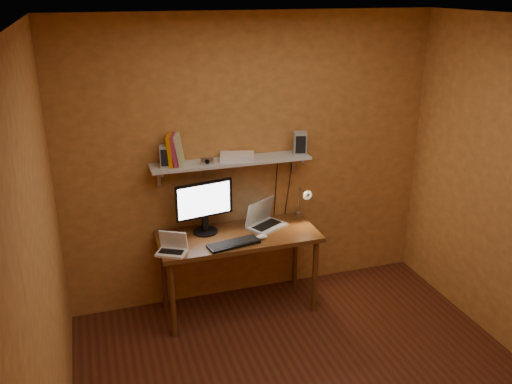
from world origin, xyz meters
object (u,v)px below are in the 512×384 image
object	(u,v)px
keyboard	(234,244)
laptop	(264,219)
desk	(238,243)
wall_shelf	(231,162)
netbook	(172,247)
monitor	(204,205)
desk_lamp	(303,199)
shelf_camera	(207,161)
speaker_left	(166,156)
speaker_right	(300,143)
router	(237,157)
mouse	(262,237)

from	to	relation	value
keyboard	laptop	bearing A→B (deg)	28.52
desk	wall_shelf	size ratio (longest dim) A/B	1.00
desk	laptop	xyz separation A→B (m)	(0.27, 0.11, 0.15)
desk	netbook	size ratio (longest dim) A/B	4.96
monitor	wall_shelf	bearing A→B (deg)	2.54
laptop	keyboard	size ratio (longest dim) A/B	0.90
keyboard	desk_lamp	xyz separation A→B (m)	(0.75, 0.31, 0.20)
desk_lamp	shelf_camera	bearing A→B (deg)	179.78
speaker_left	speaker_right	bearing A→B (deg)	11.03
netbook	speaker_right	xyz separation A→B (m)	(1.24, 0.35, 0.67)
wall_shelf	keyboard	size ratio (longest dim) A/B	3.15
laptop	desk_lamp	distance (m)	0.42
shelf_camera	speaker_right	bearing A→B (deg)	3.81
speaker_right	router	world-z (taller)	speaker_right
router	desk_lamp	bearing A→B (deg)	-7.00
speaker_right	mouse	bearing A→B (deg)	-130.53
keyboard	mouse	xyz separation A→B (m)	(0.26, 0.04, 0.01)
keyboard	shelf_camera	world-z (taller)	shelf_camera
netbook	mouse	world-z (taller)	netbook
desk_lamp	speaker_left	world-z (taller)	speaker_left
laptop	shelf_camera	bearing A→B (deg)	147.14
speaker_left	router	size ratio (longest dim) A/B	0.62
desk	speaker_right	xyz separation A→B (m)	(0.63, 0.19, 0.81)
speaker_right	router	size ratio (longest dim) A/B	0.68
laptop	monitor	bearing A→B (deg)	146.75
speaker_right	wall_shelf	bearing A→B (deg)	-166.39
wall_shelf	speaker_right	size ratio (longest dim) A/B	7.01
speaker_right	netbook	bearing A→B (deg)	-150.10
desk_lamp	keyboard	bearing A→B (deg)	-157.66
wall_shelf	speaker_left	distance (m)	0.57
wall_shelf	desk_lamp	distance (m)	0.77
desk	wall_shelf	bearing A→B (deg)	90.00
mouse	wall_shelf	bearing A→B (deg)	114.76
speaker_left	netbook	bearing A→B (deg)	-86.37
desk_lamp	desk	bearing A→B (deg)	-169.19
wall_shelf	netbook	distance (m)	0.89
mouse	shelf_camera	bearing A→B (deg)	143.66
speaker_right	desk_lamp	bearing A→B (deg)	-51.43
desk	netbook	xyz separation A→B (m)	(-0.60, -0.16, 0.14)
monitor	desk_lamp	world-z (taller)	monitor
monitor	desk	bearing A→B (deg)	-37.36
shelf_camera	router	bearing A→B (deg)	14.13
laptop	shelf_camera	xyz separation A→B (m)	(-0.50, 0.02, 0.59)
desk_lamp	shelf_camera	world-z (taller)	shelf_camera
mouse	router	bearing A→B (deg)	106.59
keyboard	mouse	distance (m)	0.27
desk	netbook	world-z (taller)	netbook
mouse	keyboard	bearing A→B (deg)	-172.86
mouse	laptop	bearing A→B (deg)	65.80
speaker_left	shelf_camera	world-z (taller)	speaker_left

